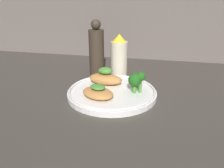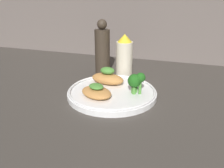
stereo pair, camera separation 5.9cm
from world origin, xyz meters
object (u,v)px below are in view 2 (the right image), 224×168
(sauce_bottle, at_px, (124,57))
(broccoli_bunch, at_px, (135,81))
(plate, at_px, (112,92))
(pepper_grinder, at_px, (102,50))

(sauce_bottle, bearing_deg, broccoli_bunch, -64.74)
(plate, height_order, broccoli_bunch, broccoli_bunch)
(broccoli_bunch, bearing_deg, pepper_grinder, 133.64)
(sauce_bottle, bearing_deg, pepper_grinder, 180.00)
(broccoli_bunch, height_order, pepper_grinder, pepper_grinder)
(plate, bearing_deg, broccoli_bunch, 2.27)
(broccoli_bunch, bearing_deg, sauce_bottle, 115.26)
(broccoli_bunch, relative_size, sauce_bottle, 0.41)
(plate, distance_m, pepper_grinder, 0.20)
(plate, distance_m, broccoli_bunch, 0.08)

